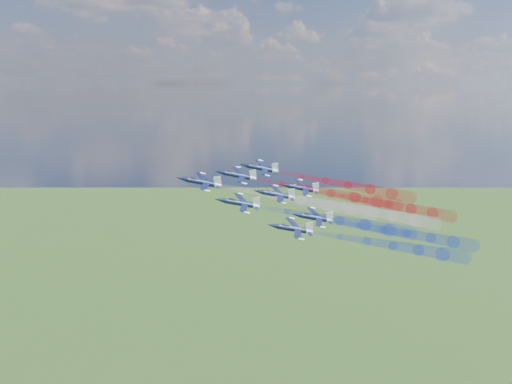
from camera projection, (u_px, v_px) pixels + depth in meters
jet_lead at (201, 182)px, 175.29m from camera, size 16.65×14.65×9.91m
trail_lead at (301, 200)px, 184.89m from camera, size 48.73×19.80×16.68m
jet_inner_left at (239, 203)px, 171.44m from camera, size 16.65×14.65×9.91m
trail_inner_left at (340, 221)px, 181.04m from camera, size 48.73×19.80×16.68m
jet_inner_right at (237, 175)px, 184.79m from camera, size 16.65×14.65×9.91m
trail_inner_right at (331, 193)px, 194.39m from camera, size 48.73×19.80×16.68m
jet_outer_left at (292, 229)px, 165.47m from camera, size 16.65×14.65×9.91m
trail_outer_left at (393, 245)px, 175.07m from camera, size 48.73×19.80×16.68m
jet_center_third at (276, 194)px, 181.70m from camera, size 16.65×14.65×9.91m
trail_center_third at (369, 211)px, 191.30m from camera, size 48.73×19.80×16.68m
jet_outer_right at (260, 168)px, 195.24m from camera, size 16.65×14.65×9.91m
trail_outer_right at (348, 185)px, 204.84m from camera, size 48.73×19.80×16.68m
jet_rear_left at (314, 218)px, 177.73m from camera, size 16.65×14.65×9.91m
trail_rear_left at (407, 234)px, 187.34m from camera, size 48.73×19.80×16.68m
jet_rear_right at (301, 188)px, 190.95m from camera, size 16.65×14.65×9.91m
trail_rear_right at (389, 205)px, 200.55m from camera, size 48.73×19.80×16.68m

